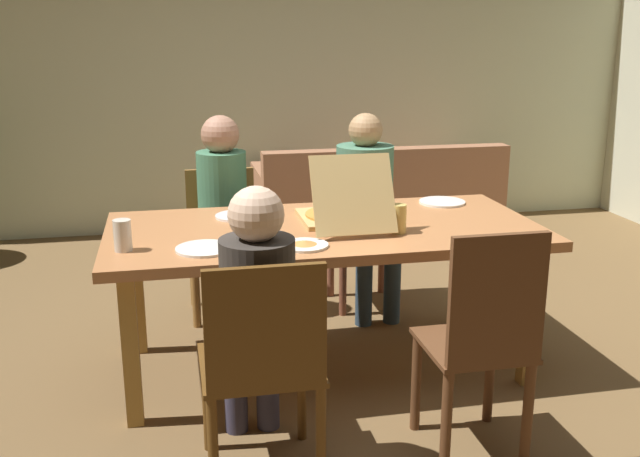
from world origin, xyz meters
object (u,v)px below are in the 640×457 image
Objects in this scene: person_2 at (223,202)px; drinking_glass_1 at (123,235)px; plate_0 at (204,249)px; person_1 at (367,196)px; drinking_glass_0 at (398,219)px; chair_1 at (361,227)px; plate_1 at (442,202)px; dining_table at (324,240)px; chair_2 at (223,237)px; chair_3 at (483,340)px; plate_2 at (238,216)px; plate_3 at (304,244)px; chair_0 at (263,361)px; pizza_box_0 at (342,212)px; person_0 at (256,305)px; couch at (375,205)px.

drinking_glass_1 is at bearing -117.10° from person_2.
drinking_glass_1 is at bearing 170.09° from plate_0.
drinking_glass_0 is at bearing -96.68° from person_1.
chair_1 is 0.71m from plate_1.
dining_table is 1.75× the size of person_1.
chair_2 is 0.29m from person_2.
person_1 reaches higher than drinking_glass_1.
person_2 is (-0.44, 0.79, 0.03)m from dining_table.
chair_3 is at bearing -81.48° from drinking_glass_0.
person_2 reaches higher than dining_table.
person_2 is at bearing 179.29° from person_1.
plate_0 and plate_1 have the same top height.
plate_2 is at bearing 69.68° from plate_0.
person_1 is 4.73× the size of plate_1.
plate_2 is 0.63m from plate_3.
chair_0 is at bearing -113.79° from plate_3.
pizza_box_0 is 0.78m from plate_0.
person_0 is at bearing -121.18° from plate_3.
drinking_glass_0 is (0.72, -0.46, 0.06)m from plate_2.
chair_2 reaches higher than couch.
person_2 reaches higher than chair_3.
person_2 is at bearing 104.01° from plate_3.
chair_3 reaches higher than couch.
plate_2 is at bearing 147.68° from drinking_glass_0.
chair_2 is 3.39× the size of plate_1.
person_0 is 4.91× the size of plate_2.
chair_2 is 1.35m from plate_1.
person_1 is at bearing -0.71° from person_2.
chair_0 is 0.94m from drinking_glass_1.
person_0 is at bearing -122.89° from pizza_box_0.
person_0 is at bearing -119.27° from person_1.
person_1 is at bearing -90.00° from chair_1.
chair_3 is 0.82m from drinking_glass_0.
person_0 is at bearing -119.28° from dining_table.
drinking_glass_1 is (-0.95, -0.22, 0.14)m from dining_table.
chair_0 reaches higher than drinking_glass_0.
couch is (1.08, 2.56, -0.48)m from plate_3.
dining_table is 0.89m from person_1.
plate_1 is (0.75, 0.34, 0.08)m from dining_table.
couch reaches higher than plate_1.
chair_3 is (0.87, -1.87, 0.06)m from chair_2.
chair_3 reaches higher than plate_0.
chair_0 is 1.94m from person_1.
pizza_box_0 reaches higher than drinking_glass_1.
drinking_glass_1 is (-0.79, 0.10, 0.06)m from plate_3.
chair_0 is at bearing -132.60° from plate_1.
pizza_box_0 is 0.29× the size of couch.
drinking_glass_1 reaches higher than couch.
plate_1 is (1.19, 1.29, 0.24)m from chair_0.
person_0 is 8.24× the size of drinking_glass_1.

